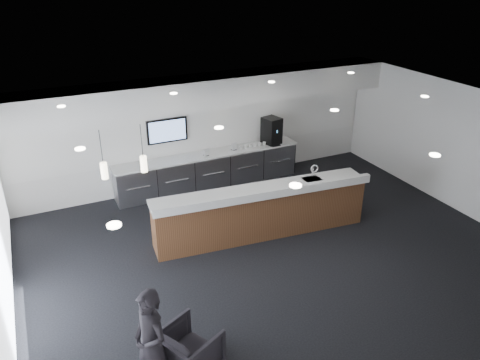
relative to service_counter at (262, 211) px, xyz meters
name	(u,v)px	position (x,y,z in m)	size (l,w,h in m)	color
ground	(275,255)	(-0.13, -0.86, -0.58)	(10.00, 10.00, 0.00)	black
ceiling	(280,117)	(-0.13, -0.86, 2.42)	(10.00, 8.00, 0.02)	black
back_wall	(203,129)	(-0.13, 3.14, 0.92)	(10.00, 0.02, 3.00)	silver
right_wall	(462,150)	(4.87, -0.86, 0.92)	(0.02, 8.00, 3.00)	silver
soffit_bulkhead	(208,91)	(-0.13, 2.69, 2.07)	(10.00, 0.90, 0.70)	white
alcove_panel	(203,126)	(-0.13, 3.11, 1.02)	(9.80, 0.06, 1.40)	white
back_credenza	(209,170)	(-0.13, 2.78, -0.10)	(5.06, 0.66, 0.95)	gray
wall_tv	(167,131)	(-1.13, 3.04, 1.07)	(1.05, 0.08, 0.62)	black
pendant_left	(142,161)	(-2.53, -0.06, 1.67)	(0.12, 0.12, 0.30)	#FFEFC6
pendant_right	(103,168)	(-3.23, -0.06, 1.67)	(0.12, 0.12, 0.30)	#FFEFC6
ceiling_can_lights	(280,118)	(-0.13, -0.86, 2.39)	(7.00, 5.00, 0.02)	white
service_counter	(262,211)	(0.00, 0.00, 0.00)	(4.88, 1.28, 1.49)	#4A2C18
coffee_machine	(272,131)	(1.74, 2.75, 0.74)	(0.51, 0.59, 0.73)	black
info_sign_left	(207,152)	(-0.23, 2.64, 0.47)	(0.15, 0.02, 0.20)	silver
info_sign_right	(234,147)	(0.58, 2.69, 0.48)	(0.16, 0.02, 0.21)	silver
armchair	(190,350)	(-2.73, -2.92, -0.21)	(0.78, 0.80, 0.73)	black
lounge_guest	(151,344)	(-3.31, -3.06, 0.28)	(0.62, 0.41, 1.70)	black
cup_0	(264,143)	(1.49, 2.69, 0.42)	(0.10, 0.10, 0.09)	white
cup_1	(260,144)	(1.35, 2.69, 0.42)	(0.10, 0.10, 0.09)	white
cup_2	(255,145)	(1.21, 2.69, 0.42)	(0.10, 0.10, 0.09)	white
cup_3	(251,146)	(1.07, 2.69, 0.42)	(0.10, 0.10, 0.09)	white
cup_4	(246,147)	(0.93, 2.69, 0.42)	(0.10, 0.10, 0.09)	white
cup_5	(241,147)	(0.79, 2.69, 0.42)	(0.10, 0.10, 0.09)	white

